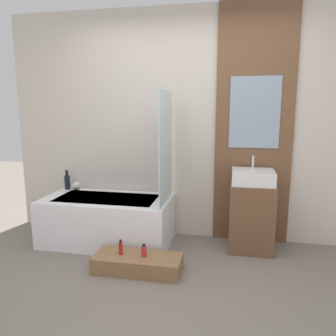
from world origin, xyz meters
TOP-DOWN VIEW (x-y plane):
  - ground_plane at (0.00, 0.00)m, footprint 12.00×12.00m
  - wall_tiled_back at (0.00, 1.58)m, footprint 4.20×0.06m
  - wall_wood_accent at (0.76, 1.53)m, footprint 0.83×0.04m
  - bathtub at (-0.81, 1.16)m, footprint 1.42×0.74m
  - glass_shower_screen at (-0.13, 1.12)m, footprint 0.01×0.62m
  - wooden_step_bench at (-0.29, 0.57)m, footprint 0.82×0.33m
  - vanity_cabinet at (0.76, 1.29)m, footprint 0.46×0.44m
  - sink at (0.76, 1.29)m, footprint 0.43×0.39m
  - vase_tall_dark at (-1.44, 1.45)m, footprint 0.07×0.07m
  - vase_round_light at (-1.31, 1.43)m, footprint 0.10×0.10m
  - bottle_soap_primary at (-0.45, 0.57)m, footprint 0.04×0.04m
  - bottle_soap_secondary at (-0.23, 0.57)m, footprint 0.05×0.05m

SIDE VIEW (x-z plane):
  - ground_plane at x=0.00m, z-range 0.00..0.00m
  - wooden_step_bench at x=-0.29m, z-range 0.00..0.15m
  - bottle_soap_secondary at x=-0.23m, z-range 0.15..0.27m
  - bottle_soap_primary at x=-0.45m, z-range 0.15..0.29m
  - bathtub at x=-0.81m, z-range 0.00..0.52m
  - vanity_cabinet at x=0.76m, z-range 0.00..0.72m
  - vase_round_light at x=-1.31m, z-range 0.52..0.62m
  - vase_tall_dark at x=-1.44m, z-range 0.50..0.73m
  - sink at x=0.76m, z-range 0.65..0.93m
  - glass_shower_screen at x=-0.13m, z-range 0.52..1.68m
  - wall_tiled_back at x=0.00m, z-range 0.00..2.60m
  - wall_wood_accent at x=0.76m, z-range 0.01..2.61m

